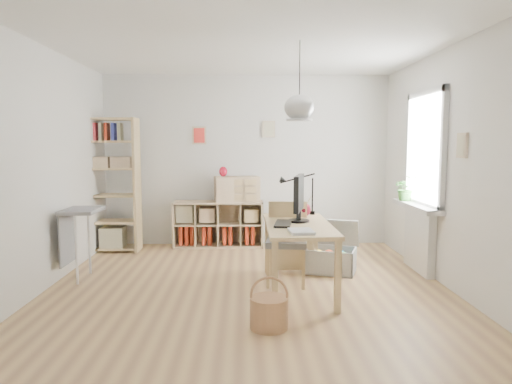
{
  "coord_description": "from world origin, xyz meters",
  "views": [
    {
      "loc": [
        -0.03,
        -5.05,
        1.61
      ],
      "look_at": [
        0.1,
        0.3,
        1.05
      ],
      "focal_mm": 32.0,
      "sensor_mm": 36.0,
      "label": 1
    }
  ],
  "objects_px": {
    "desk": "(298,232)",
    "drawer_chest": "(237,189)",
    "chair": "(287,237)",
    "monitor": "(299,196)",
    "storage_chest": "(332,255)",
    "tall_bookshelf": "(111,179)",
    "cube_shelf": "(217,227)"
  },
  "relations": [
    {
      "from": "desk",
      "to": "drawer_chest",
      "type": "xyz_separation_m",
      "value": [
        -0.71,
        2.19,
        0.26
      ]
    },
    {
      "from": "chair",
      "to": "monitor",
      "type": "relative_size",
      "value": 1.57
    },
    {
      "from": "storage_chest",
      "to": "desk",
      "type": "bearing_deg",
      "value": -104.81
    },
    {
      "from": "tall_bookshelf",
      "to": "monitor",
      "type": "xyz_separation_m",
      "value": [
        2.6,
        -1.84,
        -0.04
      ]
    },
    {
      "from": "tall_bookshelf",
      "to": "cube_shelf",
      "type": "bearing_deg",
      "value": 10.19
    },
    {
      "from": "tall_bookshelf",
      "to": "monitor",
      "type": "distance_m",
      "value": 3.19
    },
    {
      "from": "cube_shelf",
      "to": "tall_bookshelf",
      "type": "relative_size",
      "value": 0.7
    },
    {
      "from": "storage_chest",
      "to": "drawer_chest",
      "type": "height_order",
      "value": "drawer_chest"
    },
    {
      "from": "desk",
      "to": "cube_shelf",
      "type": "relative_size",
      "value": 1.07
    },
    {
      "from": "storage_chest",
      "to": "monitor",
      "type": "distance_m",
      "value": 1.18
    },
    {
      "from": "desk",
      "to": "chair",
      "type": "height_order",
      "value": "chair"
    },
    {
      "from": "chair",
      "to": "monitor",
      "type": "distance_m",
      "value": 0.56
    },
    {
      "from": "tall_bookshelf",
      "to": "desk",
      "type": "bearing_deg",
      "value": -37.01
    },
    {
      "from": "storage_chest",
      "to": "drawer_chest",
      "type": "distance_m",
      "value": 2.02
    },
    {
      "from": "chair",
      "to": "tall_bookshelf",
      "type": "bearing_deg",
      "value": 154.5
    },
    {
      "from": "cube_shelf",
      "to": "storage_chest",
      "type": "height_order",
      "value": "cube_shelf"
    },
    {
      "from": "monitor",
      "to": "drawer_chest",
      "type": "relative_size",
      "value": 0.87
    },
    {
      "from": "chair",
      "to": "drawer_chest",
      "type": "height_order",
      "value": "drawer_chest"
    },
    {
      "from": "tall_bookshelf",
      "to": "monitor",
      "type": "height_order",
      "value": "tall_bookshelf"
    },
    {
      "from": "cube_shelf",
      "to": "drawer_chest",
      "type": "xyz_separation_m",
      "value": [
        0.32,
        -0.04,
        0.62
      ]
    },
    {
      "from": "monitor",
      "to": "drawer_chest",
      "type": "xyz_separation_m",
      "value": [
        -0.72,
        2.08,
        -0.13
      ]
    },
    {
      "from": "storage_chest",
      "to": "cube_shelf",
      "type": "bearing_deg",
      "value": 156.61
    },
    {
      "from": "storage_chest",
      "to": "monitor",
      "type": "relative_size",
      "value": 1.41
    },
    {
      "from": "cube_shelf",
      "to": "chair",
      "type": "xyz_separation_m",
      "value": [
        0.93,
        -1.93,
        0.23
      ]
    },
    {
      "from": "monitor",
      "to": "tall_bookshelf",
      "type": "bearing_deg",
      "value": 157.37
    },
    {
      "from": "drawer_chest",
      "to": "chair",
      "type": "bearing_deg",
      "value": -82.3
    },
    {
      "from": "drawer_chest",
      "to": "monitor",
      "type": "bearing_deg",
      "value": -81.13
    },
    {
      "from": "desk",
      "to": "storage_chest",
      "type": "distance_m",
      "value": 1.03
    },
    {
      "from": "tall_bookshelf",
      "to": "drawer_chest",
      "type": "relative_size",
      "value": 2.92
    },
    {
      "from": "desk",
      "to": "tall_bookshelf",
      "type": "height_order",
      "value": "tall_bookshelf"
    },
    {
      "from": "monitor",
      "to": "drawer_chest",
      "type": "height_order",
      "value": "monitor"
    },
    {
      "from": "desk",
      "to": "cube_shelf",
      "type": "xyz_separation_m",
      "value": [
        -1.02,
        2.23,
        -0.36
      ]
    }
  ]
}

